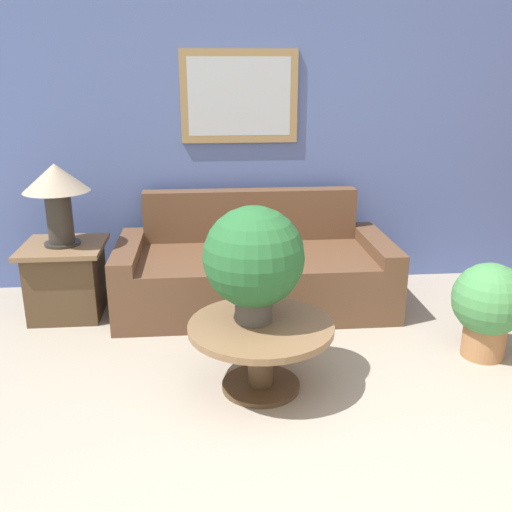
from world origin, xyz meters
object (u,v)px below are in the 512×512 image
at_px(table_lamp, 56,188).
at_px(potted_plant_on_table, 254,259).
at_px(couch_main, 254,271).
at_px(potted_plant_floor, 488,305).
at_px(side_table, 67,279).
at_px(coffee_table, 261,342).

height_order(table_lamp, potted_plant_on_table, table_lamp).
relative_size(couch_main, potted_plant_floor, 3.32).
bearing_deg(potted_plant_floor, couch_main, 144.75).
distance_m(side_table, potted_plant_floor, 3.00).
bearing_deg(coffee_table, potted_plant_on_table, 127.37).
distance_m(couch_main, potted_plant_floor, 1.74).
xyz_separation_m(coffee_table, side_table, (-1.36, 1.20, -0.02)).
bearing_deg(side_table, potted_plant_on_table, -41.01).
bearing_deg(couch_main, side_table, -177.45).
height_order(side_table, potted_plant_floor, potted_plant_floor).
bearing_deg(couch_main, potted_plant_floor, -35.25).
distance_m(table_lamp, potted_plant_floor, 3.07).
bearing_deg(potted_plant_on_table, coffee_table, -52.63).
distance_m(table_lamp, potted_plant_on_table, 1.77).
xyz_separation_m(table_lamp, potted_plant_on_table, (1.32, -1.15, -0.19)).
relative_size(coffee_table, potted_plant_floor, 1.32).
height_order(table_lamp, potted_plant_floor, table_lamp).
bearing_deg(potted_plant_on_table, table_lamp, 138.99).
height_order(coffee_table, table_lamp, table_lamp).
bearing_deg(potted_plant_floor, potted_plant_on_table, -172.06).
bearing_deg(couch_main, table_lamp, -177.45).
bearing_deg(side_table, table_lamp, 0.00).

